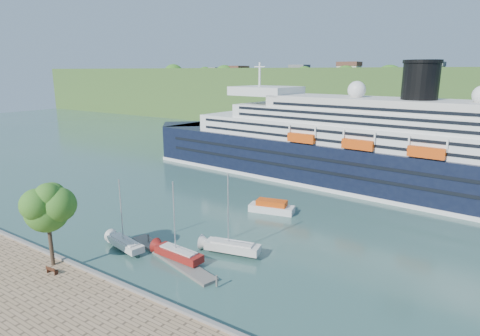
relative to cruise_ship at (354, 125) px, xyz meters
name	(u,v)px	position (x,y,z in m)	size (l,w,h in m)	color
ground	(100,283)	(-9.83, -53.93, -12.40)	(400.00, 400.00, 0.00)	#2F544F
far_hillside	(405,99)	(-9.83, 91.07, -0.40)	(400.00, 50.00, 24.00)	#385923
quay_coping	(98,274)	(-9.83, -54.13, -11.25)	(220.00, 0.50, 0.30)	slate
cruise_ship	(354,125)	(0.00, 0.00, 0.00)	(110.41, 16.08, 24.79)	black
park_bench	(52,270)	(-14.36, -56.68, -10.93)	(1.46, 0.60, 0.94)	#4B2615
promenade_tree	(48,221)	(-16.24, -55.43, -6.02)	(6.49, 6.49, 10.76)	#316C1C
floating_pontoon	(171,257)	(-7.44, -45.26, -12.21)	(16.70, 2.04, 0.37)	gray
sailboat_white_near	(124,218)	(-13.95, -46.80, -7.84)	(7.05, 1.96, 9.11)	silver
sailboat_red	(178,225)	(-6.12, -45.21, -7.58)	(7.46, 2.07, 9.63)	maroon
sailboat_white_far	(232,217)	(-1.69, -40.02, -7.30)	(7.89, 2.19, 10.19)	silver
tender_launch	(272,206)	(-5.34, -23.47, -11.36)	(7.48, 2.56, 2.07)	#D7460C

